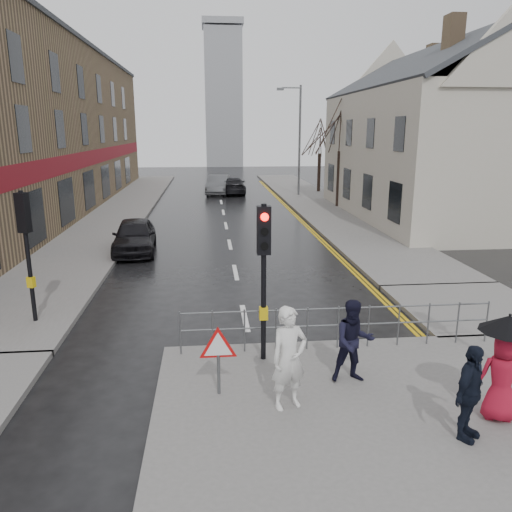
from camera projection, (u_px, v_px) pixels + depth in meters
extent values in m
plane|color=black|center=(255.00, 369.00, 10.71)|extent=(120.00, 120.00, 0.00)
cube|color=#605E5B|center=(472.00, 462.00, 7.60)|extent=(10.00, 9.00, 0.14)
cube|color=#605E5B|center=(122.00, 208.00, 32.28)|extent=(4.00, 44.00, 0.14)
cube|color=#605E5B|center=(313.00, 201.00, 35.42)|extent=(4.00, 40.00, 0.14)
cube|color=#605E5B|center=(472.00, 308.00, 14.19)|extent=(4.00, 4.20, 0.14)
cube|color=#80664A|center=(19.00, 129.00, 29.59)|extent=(8.00, 42.00, 10.00)
cube|color=#BEB4A6|center=(435.00, 156.00, 28.33)|extent=(9.00, 16.00, 7.00)
cube|color=#80664A|center=(453.00, 35.00, 22.93)|extent=(0.70, 0.90, 1.80)
cube|color=#80664A|center=(433.00, 59.00, 30.90)|extent=(0.70, 0.90, 1.80)
cube|color=gray|center=(223.00, 99.00, 68.44)|extent=(5.00, 5.00, 18.00)
cylinder|color=black|center=(264.00, 284.00, 10.47)|extent=(0.11, 0.11, 3.40)
cube|color=black|center=(264.00, 230.00, 10.19)|extent=(0.28, 0.22, 1.00)
cylinder|color=#FF0C07|center=(265.00, 217.00, 9.98)|extent=(0.16, 0.04, 0.16)
cylinder|color=black|center=(265.00, 232.00, 10.05)|extent=(0.16, 0.04, 0.16)
cylinder|color=black|center=(265.00, 246.00, 10.13)|extent=(0.16, 0.04, 0.16)
cube|color=gold|center=(264.00, 313.00, 10.63)|extent=(0.18, 0.14, 0.28)
cylinder|color=black|center=(28.00, 258.00, 12.64)|extent=(0.11, 0.11, 3.40)
cube|color=black|center=(23.00, 213.00, 12.36)|extent=(0.34, 0.30, 1.00)
cylinder|color=black|center=(26.00, 200.00, 12.42)|extent=(0.16, 0.09, 0.16)
cylinder|color=black|center=(27.00, 212.00, 12.49)|extent=(0.16, 0.09, 0.16)
cylinder|color=black|center=(28.00, 224.00, 12.56)|extent=(0.16, 0.09, 0.16)
cube|color=gold|center=(31.00, 282.00, 12.80)|extent=(0.22, 0.19, 0.28)
cylinder|color=#595B5E|center=(180.00, 333.00, 10.98)|extent=(0.04, 0.04, 1.00)
cylinder|color=#595B5E|center=(487.00, 321.00, 11.65)|extent=(0.04, 0.04, 1.00)
cylinder|color=#595B5E|center=(339.00, 308.00, 11.20)|extent=(7.10, 0.04, 0.04)
cylinder|color=#595B5E|center=(338.00, 325.00, 11.30)|extent=(7.10, 0.04, 0.04)
cylinder|color=#595B5E|center=(219.00, 373.00, 9.34)|extent=(0.06, 0.06, 0.85)
cylinder|color=red|center=(218.00, 347.00, 9.21)|extent=(0.80, 0.03, 0.80)
cylinder|color=white|center=(218.00, 348.00, 9.19)|extent=(0.60, 0.03, 0.60)
cylinder|color=#595B5E|center=(300.00, 141.00, 37.26)|extent=(0.16, 0.16, 8.00)
cylinder|color=#595B5E|center=(291.00, 88.00, 36.26)|extent=(1.40, 0.10, 0.10)
cube|color=#595B5E|center=(280.00, 89.00, 36.21)|extent=(0.50, 0.25, 0.18)
cylinder|color=#2F201A|center=(339.00, 179.00, 32.17)|extent=(0.26, 0.26, 3.50)
cylinder|color=#2F201A|center=(319.00, 172.00, 39.99)|extent=(0.26, 0.26, 3.00)
imported|color=silver|center=(289.00, 358.00, 8.77)|extent=(0.80, 0.66, 1.89)
imported|color=black|center=(354.00, 341.00, 9.73)|extent=(0.82, 0.64, 1.68)
imported|color=#A51329|center=(502.00, 377.00, 8.45)|extent=(0.87, 0.70, 1.55)
cylinder|color=black|center=(503.00, 372.00, 8.42)|extent=(0.02, 0.02, 1.75)
cone|color=black|center=(509.00, 323.00, 8.21)|extent=(0.96, 0.96, 0.28)
imported|color=black|center=(470.00, 393.00, 7.89)|extent=(0.97, 0.92, 1.61)
imported|color=black|center=(135.00, 236.00, 20.71)|extent=(1.93, 4.24, 1.41)
imported|color=#4E5053|center=(218.00, 185.00, 39.45)|extent=(2.15, 4.66, 1.48)
imported|color=black|center=(233.00, 186.00, 39.61)|extent=(1.84, 4.50, 1.30)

